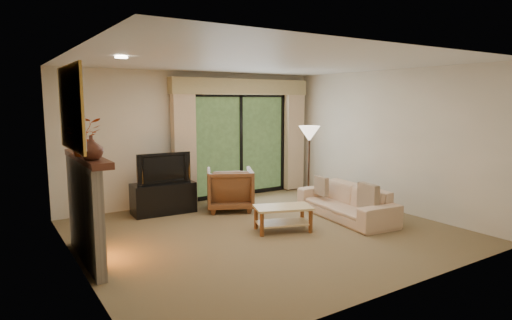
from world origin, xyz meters
TOP-DOWN VIEW (x-y plane):
  - floor at (0.00, 0.00)m, footprint 5.50×5.50m
  - ceiling at (0.00, 0.00)m, footprint 5.50×5.50m
  - wall_back at (0.00, 2.50)m, footprint 5.00×0.00m
  - wall_front at (0.00, -2.50)m, footprint 5.00×0.00m
  - wall_left at (-2.75, 0.00)m, footprint 0.00×5.00m
  - wall_right at (2.75, 0.00)m, footprint 0.00×5.00m
  - fireplace at (-2.63, 0.20)m, footprint 0.24×1.70m
  - mirror at (-2.71, 0.20)m, footprint 0.07×1.45m
  - sliding_door at (1.00, 2.45)m, footprint 2.26×0.10m
  - curtain_left at (-0.35, 2.34)m, footprint 0.45×0.18m
  - curtain_right at (2.35, 2.34)m, footprint 0.45×0.18m
  - cornice at (1.00, 2.36)m, footprint 3.20×0.24m
  - media_console at (-0.94, 1.95)m, footprint 1.14×0.56m
  - tv at (-0.94, 1.95)m, footprint 0.98×0.18m
  - armchair at (0.20, 1.52)m, footprint 1.13×1.14m
  - sofa at (1.61, -0.10)m, footprint 0.99×2.03m
  - pillow_near at (1.54, -0.66)m, footprint 0.16×0.43m
  - pillow_far at (1.54, 0.47)m, footprint 0.13×0.35m
  - coffee_table at (0.24, -0.11)m, footprint 0.99×0.76m
  - floor_lamp at (1.71, 1.03)m, footprint 0.51×0.51m
  - vase at (-2.61, -0.29)m, footprint 0.33×0.33m
  - branches at (-2.61, 0.11)m, footprint 0.44×0.39m

SIDE VIEW (x-z plane):
  - floor at x=0.00m, z-range 0.00..0.00m
  - coffee_table at x=0.24m, z-range 0.00..0.40m
  - media_console at x=-0.94m, z-range 0.00..0.56m
  - sofa at x=1.61m, z-range 0.00..0.57m
  - armchair at x=0.20m, z-range 0.00..0.79m
  - pillow_far at x=1.54m, z-range 0.31..0.65m
  - pillow_near at x=1.54m, z-range 0.29..0.71m
  - fireplace at x=-2.63m, z-range 0.00..1.37m
  - floor_lamp at x=1.71m, z-range 0.00..1.55m
  - tv at x=-0.94m, z-range 0.56..1.12m
  - sliding_door at x=1.00m, z-range 0.02..2.18m
  - curtain_left at x=-0.35m, z-range 0.02..2.38m
  - curtain_right at x=2.35m, z-range 0.02..2.38m
  - wall_back at x=0.00m, z-range -1.20..3.80m
  - wall_front at x=0.00m, z-range -1.20..3.80m
  - wall_left at x=-2.75m, z-range -1.20..3.80m
  - wall_right at x=2.75m, z-range -1.20..3.80m
  - vase at x=-2.61m, z-range 1.37..1.65m
  - branches at x=-2.61m, z-range 1.37..1.84m
  - mirror at x=-2.71m, z-range 1.44..2.46m
  - cornice at x=1.00m, z-range 2.16..2.48m
  - ceiling at x=0.00m, z-range 2.60..2.60m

